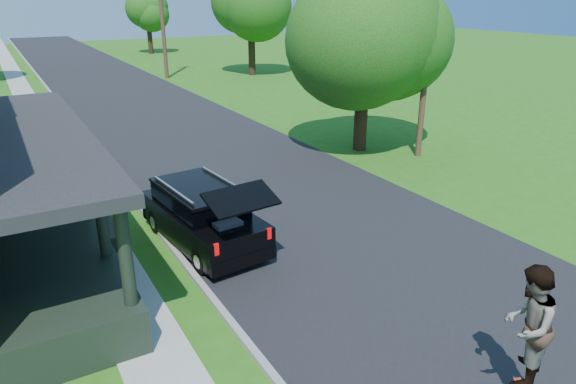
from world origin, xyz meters
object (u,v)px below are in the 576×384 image
skateboarder (528,325)px  utility_pole_near (428,46)px  tree_right_near (364,30)px  black_suv (203,215)px

skateboarder → utility_pole_near: bearing=-151.5°
tree_right_near → black_suv: bearing=-150.5°
skateboarder → tree_right_near: bearing=-142.0°
black_suv → skateboarder: (2.20, -7.67, 0.67)m
utility_pole_near → tree_right_near: bearing=118.2°
black_suv → utility_pole_near: (10.20, 3.02, 3.45)m
black_suv → tree_right_near: size_ratio=0.60×
black_suv → tree_right_near: (8.68, 4.92, 3.97)m
black_suv → utility_pole_near: bearing=10.9°
tree_right_near → utility_pole_near: bearing=-51.3°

